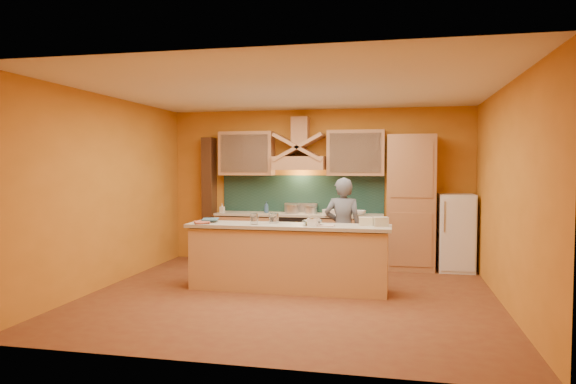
% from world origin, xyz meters
% --- Properties ---
extents(floor, '(5.50, 5.00, 0.01)m').
position_xyz_m(floor, '(0.00, 0.00, 0.00)').
color(floor, brown).
rests_on(floor, ground).
extents(ceiling, '(5.50, 5.00, 0.01)m').
position_xyz_m(ceiling, '(0.00, 0.00, 2.80)').
color(ceiling, white).
rests_on(ceiling, wall_back).
extents(wall_back, '(5.50, 0.02, 2.80)m').
position_xyz_m(wall_back, '(0.00, 2.50, 1.40)').
color(wall_back, orange).
rests_on(wall_back, floor).
extents(wall_front, '(5.50, 0.02, 2.80)m').
position_xyz_m(wall_front, '(0.00, -2.50, 1.40)').
color(wall_front, orange).
rests_on(wall_front, floor).
extents(wall_left, '(0.02, 5.00, 2.80)m').
position_xyz_m(wall_left, '(-2.75, 0.00, 1.40)').
color(wall_left, orange).
rests_on(wall_left, floor).
extents(wall_right, '(0.02, 5.00, 2.80)m').
position_xyz_m(wall_right, '(2.75, 0.00, 1.40)').
color(wall_right, orange).
rests_on(wall_right, floor).
extents(base_cabinet_left, '(1.10, 0.60, 0.86)m').
position_xyz_m(base_cabinet_left, '(-1.25, 2.20, 0.43)').
color(base_cabinet_left, tan).
rests_on(base_cabinet_left, floor).
extents(base_cabinet_right, '(1.10, 0.60, 0.86)m').
position_xyz_m(base_cabinet_right, '(0.65, 2.20, 0.43)').
color(base_cabinet_right, tan).
rests_on(base_cabinet_right, floor).
extents(counter_top, '(3.00, 0.62, 0.04)m').
position_xyz_m(counter_top, '(-0.30, 2.20, 0.90)').
color(counter_top, '#B6AC9A').
rests_on(counter_top, base_cabinet_left).
extents(stove, '(0.60, 0.58, 0.90)m').
position_xyz_m(stove, '(-0.30, 2.20, 0.45)').
color(stove, black).
rests_on(stove, floor).
extents(backsplash, '(3.00, 0.03, 0.70)m').
position_xyz_m(backsplash, '(-0.30, 2.48, 1.25)').
color(backsplash, '#17322E').
rests_on(backsplash, wall_back).
extents(range_hood, '(0.92, 0.50, 0.24)m').
position_xyz_m(range_hood, '(-0.30, 2.25, 1.82)').
color(range_hood, tan).
rests_on(range_hood, wall_back).
extents(hood_chimney, '(0.30, 0.30, 0.50)m').
position_xyz_m(hood_chimney, '(-0.30, 2.35, 2.40)').
color(hood_chimney, tan).
rests_on(hood_chimney, wall_back).
extents(upper_cabinet_left, '(1.00, 0.35, 0.80)m').
position_xyz_m(upper_cabinet_left, '(-1.30, 2.33, 2.00)').
color(upper_cabinet_left, tan).
rests_on(upper_cabinet_left, wall_back).
extents(upper_cabinet_right, '(1.00, 0.35, 0.80)m').
position_xyz_m(upper_cabinet_right, '(0.70, 2.33, 2.00)').
color(upper_cabinet_right, tan).
rests_on(upper_cabinet_right, wall_back).
extents(pantry_column, '(0.80, 0.60, 2.30)m').
position_xyz_m(pantry_column, '(1.65, 2.20, 1.15)').
color(pantry_column, tan).
rests_on(pantry_column, floor).
extents(fridge, '(0.58, 0.60, 1.30)m').
position_xyz_m(fridge, '(2.40, 2.20, 0.65)').
color(fridge, white).
rests_on(fridge, floor).
extents(trim_column_left, '(0.20, 0.30, 2.30)m').
position_xyz_m(trim_column_left, '(-2.05, 2.35, 1.15)').
color(trim_column_left, '#472816').
rests_on(trim_column_left, floor).
extents(island_body, '(2.80, 0.55, 0.88)m').
position_xyz_m(island_body, '(-0.10, 0.30, 0.44)').
color(island_body, tan).
rests_on(island_body, floor).
extents(island_top, '(2.90, 0.62, 0.05)m').
position_xyz_m(island_top, '(-0.10, 0.30, 0.92)').
color(island_top, '#B6AC9A').
rests_on(island_top, island_body).
extents(person, '(0.60, 0.40, 1.60)m').
position_xyz_m(person, '(0.60, 1.12, 0.80)').
color(person, slate).
rests_on(person, floor).
extents(pot_large, '(0.29, 0.29, 0.17)m').
position_xyz_m(pot_large, '(-0.42, 2.18, 0.98)').
color(pot_large, '#B9B9C0').
rests_on(pot_large, stove).
extents(pot_small, '(0.26, 0.26, 0.13)m').
position_xyz_m(pot_small, '(-0.09, 2.20, 0.97)').
color(pot_small, silver).
rests_on(pot_small, stove).
extents(soap_bottle_a, '(0.09, 0.09, 0.17)m').
position_xyz_m(soap_bottle_a, '(-1.68, 2.01, 1.00)').
color(soap_bottle_a, beige).
rests_on(soap_bottle_a, counter_top).
extents(soap_bottle_b, '(0.11, 0.11, 0.21)m').
position_xyz_m(soap_bottle_b, '(-0.89, 2.17, 1.03)').
color(soap_bottle_b, '#2E4F7E').
rests_on(soap_bottle_b, counter_top).
extents(bowl_back, '(0.29, 0.29, 0.08)m').
position_xyz_m(bowl_back, '(0.77, 2.12, 0.96)').
color(bowl_back, white).
rests_on(bowl_back, counter_top).
extents(dish_rack, '(0.33, 0.30, 0.10)m').
position_xyz_m(dish_rack, '(0.31, 2.00, 0.97)').
color(dish_rack, white).
rests_on(dish_rack, counter_top).
extents(book_lower, '(0.32, 0.35, 0.03)m').
position_xyz_m(book_lower, '(-1.44, 0.12, 0.96)').
color(book_lower, '#C05C44').
rests_on(book_lower, island_top).
extents(book_upper, '(0.31, 0.37, 0.02)m').
position_xyz_m(book_upper, '(-1.41, 0.36, 0.98)').
color(book_upper, '#3B6782').
rests_on(book_upper, island_top).
extents(jar_large, '(0.16, 0.16, 0.14)m').
position_xyz_m(jar_large, '(-0.33, 0.40, 1.02)').
color(jar_large, silver).
rests_on(jar_large, island_top).
extents(jar_small, '(0.13, 0.13, 0.15)m').
position_xyz_m(jar_small, '(-0.56, 0.18, 1.02)').
color(jar_small, silver).
rests_on(jar_small, island_top).
extents(kitchen_scale, '(0.17, 0.17, 0.11)m').
position_xyz_m(kitchen_scale, '(0.29, 0.16, 1.00)').
color(kitchen_scale, white).
rests_on(kitchen_scale, island_top).
extents(mixing_bowl, '(0.29, 0.29, 0.07)m').
position_xyz_m(mixing_bowl, '(0.26, 0.26, 0.98)').
color(mixing_bowl, silver).
rests_on(mixing_bowl, island_top).
extents(cloth, '(0.22, 0.17, 0.01)m').
position_xyz_m(cloth, '(0.46, 0.20, 0.95)').
color(cloth, beige).
rests_on(cloth, island_top).
extents(grocery_bag_a, '(0.22, 0.19, 0.13)m').
position_xyz_m(grocery_bag_a, '(1.20, 0.35, 1.01)').
color(grocery_bag_a, beige).
rests_on(grocery_bag_a, island_top).
extents(grocery_bag_b, '(0.20, 0.16, 0.11)m').
position_xyz_m(grocery_bag_b, '(0.99, 0.41, 1.00)').
color(grocery_bag_b, '#ECE5C2').
rests_on(grocery_bag_b, island_top).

